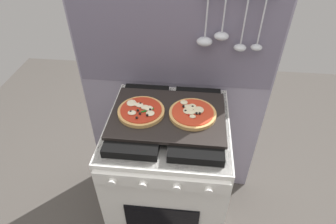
{
  "coord_description": "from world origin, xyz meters",
  "views": [
    {
      "loc": [
        0.11,
        -1.02,
        1.78
      ],
      "look_at": [
        0.0,
        0.0,
        0.93
      ],
      "focal_mm": 30.18,
      "sensor_mm": 36.0,
      "label": 1
    }
  ],
  "objects_px": {
    "baking_tray": "(168,115)",
    "stove": "(168,175)",
    "pizza_left": "(141,111)",
    "pizza_right": "(193,113)"
  },
  "relations": [
    {
      "from": "baking_tray",
      "to": "stove",
      "type": "bearing_deg",
      "value": -90.0
    },
    {
      "from": "stove",
      "to": "pizza_left",
      "type": "xyz_separation_m",
      "value": [
        -0.13,
        -0.01,
        0.48
      ]
    },
    {
      "from": "stove",
      "to": "pizza_right",
      "type": "relative_size",
      "value": 4.05
    },
    {
      "from": "stove",
      "to": "baking_tray",
      "type": "relative_size",
      "value": 1.67
    },
    {
      "from": "stove",
      "to": "baking_tray",
      "type": "distance_m",
      "value": 0.46
    },
    {
      "from": "baking_tray",
      "to": "pizza_right",
      "type": "height_order",
      "value": "pizza_right"
    },
    {
      "from": "pizza_left",
      "to": "pizza_right",
      "type": "xyz_separation_m",
      "value": [
        0.24,
        0.01,
        0.0
      ]
    },
    {
      "from": "pizza_right",
      "to": "baking_tray",
      "type": "bearing_deg",
      "value": -178.88
    },
    {
      "from": "baking_tray",
      "to": "pizza_left",
      "type": "xyz_separation_m",
      "value": [
        -0.13,
        -0.01,
        0.02
      ]
    },
    {
      "from": "baking_tray",
      "to": "pizza_right",
      "type": "xyz_separation_m",
      "value": [
        0.12,
        0.0,
        0.02
      ]
    }
  ]
}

